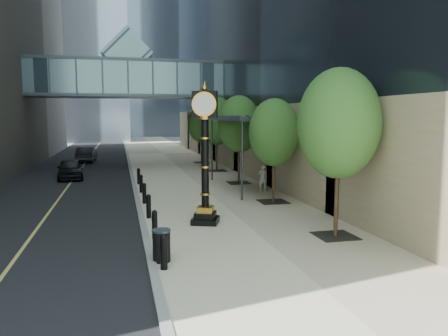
{
  "coord_description": "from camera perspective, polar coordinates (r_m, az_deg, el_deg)",
  "views": [
    {
      "loc": [
        -3.82,
        -10.85,
        4.31
      ],
      "look_at": [
        0.22,
        5.99,
        2.26
      ],
      "focal_mm": 35.0,
      "sensor_mm": 36.0,
      "label": 1
    }
  ],
  "objects": [
    {
      "name": "ground",
      "position": [
        12.28,
        5.68,
        -13.83
      ],
      "size": [
        320.0,
        320.0,
        0.0
      ],
      "primitive_type": "plane",
      "color": "gray",
      "rests_on": "ground"
    },
    {
      "name": "road",
      "position": [
        51.13,
        -17.01,
        1.61
      ],
      "size": [
        8.0,
        180.0,
        0.02
      ],
      "primitive_type": "cube",
      "color": "black",
      "rests_on": "ground"
    },
    {
      "name": "sidewalk",
      "position": [
        51.26,
        -8.05,
        1.87
      ],
      "size": [
        8.0,
        180.0,
        0.06
      ],
      "primitive_type": "cube",
      "color": "beige",
      "rests_on": "ground"
    },
    {
      "name": "curb",
      "position": [
        51.04,
        -12.53,
        1.76
      ],
      "size": [
        0.25,
        180.0,
        0.07
      ],
      "primitive_type": "cube",
      "color": "gray",
      "rests_on": "ground"
    },
    {
      "name": "distant_tower_c",
      "position": [
        133.87,
        -14.91,
        18.66
      ],
      "size": [
        22.0,
        22.0,
        65.0
      ],
      "primitive_type": "cube",
      "color": "#AEC2DB",
      "rests_on": "ground"
    },
    {
      "name": "skywalk",
      "position": [
        39.01,
        -12.49,
        11.57
      ],
      "size": [
        17.0,
        4.2,
        5.8
      ],
      "color": "slate",
      "rests_on": "ground"
    },
    {
      "name": "entrance_canopy",
      "position": [
        25.9,
        2.89,
        6.46
      ],
      "size": [
        3.0,
        8.0,
        4.38
      ],
      "color": "#383F44",
      "rests_on": "ground"
    },
    {
      "name": "bollard_row",
      "position": [
        20.24,
        -10.11,
        -4.19
      ],
      "size": [
        0.2,
        16.2,
        0.9
      ],
      "color": "black",
      "rests_on": "sidewalk"
    },
    {
      "name": "street_trees",
      "position": [
        27.47,
        2.19,
        5.75
      ],
      "size": [
        2.89,
        28.74,
        5.94
      ],
      "color": "black",
      "rests_on": "sidewalk"
    },
    {
      "name": "street_clock",
      "position": [
        17.22,
        -2.48,
        0.45
      ],
      "size": [
        1.32,
        1.32,
        5.46
      ],
      "rotation": [
        0.0,
        0.0,
        -0.37
      ],
      "color": "black",
      "rests_on": "sidewalk"
    },
    {
      "name": "trash_bin",
      "position": [
        13.16,
        -8.17,
        -10.11
      ],
      "size": [
        0.55,
        0.55,
        0.9
      ],
      "primitive_type": "cylinder",
      "rotation": [
        0.0,
        0.0,
        0.06
      ],
      "color": "black",
      "rests_on": "sidewalk"
    },
    {
      "name": "pedestrian",
      "position": [
        25.09,
        5.08,
        -1.31
      ],
      "size": [
        0.6,
        0.45,
        1.5
      ],
      "primitive_type": "imported",
      "rotation": [
        0.0,
        0.0,
        2.97
      ],
      "color": "#ACA99E",
      "rests_on": "sidewalk"
    },
    {
      "name": "car_near",
      "position": [
        32.04,
        -19.47,
        -0.1
      ],
      "size": [
        2.06,
        4.23,
        1.39
      ],
      "primitive_type": "imported",
      "rotation": [
        0.0,
        0.0,
        0.11
      ],
      "color": "black",
      "rests_on": "road"
    },
    {
      "name": "car_far",
      "position": [
        43.51,
        -17.49,
        1.7
      ],
      "size": [
        1.76,
        4.43,
        1.43
      ],
      "primitive_type": "imported",
      "rotation": [
        0.0,
        0.0,
        3.09
      ],
      "color": "black",
      "rests_on": "road"
    }
  ]
}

